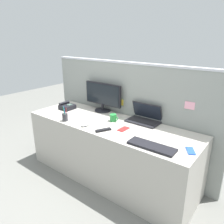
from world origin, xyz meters
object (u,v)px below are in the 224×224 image
object	(u,v)px
laptop	(145,117)
keyboard_main	(152,146)
desk_phone	(67,107)
pen_cup	(65,117)
cell_phone_blue_case	(191,151)
cell_phone_red_case	(123,129)
desktop_monitor	(103,96)
computer_mouse_right_hand	(85,125)
tv_remote	(103,130)
coffee_mug	(113,118)

from	to	relation	value
laptop	keyboard_main	size ratio (longest dim) A/B	0.85
desk_phone	pen_cup	world-z (taller)	pen_cup
cell_phone_blue_case	desk_phone	bearing A→B (deg)	145.03
cell_phone_red_case	cell_phone_blue_case	world-z (taller)	same
desktop_monitor	cell_phone_red_case	distance (m)	0.71
computer_mouse_right_hand	tv_remote	bearing A→B (deg)	23.48
desktop_monitor	cell_phone_blue_case	world-z (taller)	desktop_monitor
desktop_monitor	tv_remote	bearing A→B (deg)	-49.56
keyboard_main	pen_cup	world-z (taller)	pen_cup
desktop_monitor	computer_mouse_right_hand	xyz separation A→B (m)	(0.19, -0.54, -0.19)
laptop	desktop_monitor	bearing A→B (deg)	179.85
keyboard_main	cell_phone_blue_case	distance (m)	0.34
desktop_monitor	keyboard_main	distance (m)	1.16
desktop_monitor	coffee_mug	xyz separation A→B (m)	(0.34, -0.22, -0.16)
desktop_monitor	tv_remote	xyz separation A→B (m)	(0.44, -0.51, -0.20)
desk_phone	cell_phone_red_case	size ratio (longest dim) A/B	1.30
computer_mouse_right_hand	cell_phone_red_case	world-z (taller)	computer_mouse_right_hand
cell_phone_red_case	laptop	bearing A→B (deg)	81.45
cell_phone_blue_case	tv_remote	xyz separation A→B (m)	(-0.89, -0.13, 0.01)
cell_phone_red_case	tv_remote	bearing A→B (deg)	-130.51
computer_mouse_right_hand	cell_phone_blue_case	bearing A→B (deg)	25.49
coffee_mug	laptop	bearing A→B (deg)	35.85
desk_phone	coffee_mug	bearing A→B (deg)	1.94
cell_phone_red_case	pen_cup	bearing A→B (deg)	-161.16
pen_cup	coffee_mug	distance (m)	0.57
cell_phone_red_case	coffee_mug	size ratio (longest dim) A/B	1.19
laptop	tv_remote	xyz separation A→B (m)	(-0.21, -0.51, -0.04)
keyboard_main	tv_remote	size ratio (longest dim) A/B	2.61
computer_mouse_right_hand	pen_cup	xyz separation A→B (m)	(-0.30, -0.03, 0.03)
desktop_monitor	coffee_mug	bearing A→B (deg)	-32.81
desk_phone	pen_cup	xyz separation A→B (m)	(0.33, -0.32, 0.01)
keyboard_main	cell_phone_blue_case	world-z (taller)	keyboard_main
keyboard_main	desktop_monitor	bearing A→B (deg)	151.45
desktop_monitor	pen_cup	xyz separation A→B (m)	(-0.11, -0.56, -0.16)
desk_phone	computer_mouse_right_hand	distance (m)	0.70
laptop	keyboard_main	bearing A→B (deg)	-54.54
tv_remote	desktop_monitor	bearing A→B (deg)	157.66
cell_phone_blue_case	coffee_mug	distance (m)	0.99
desk_phone	keyboard_main	distance (m)	1.48
computer_mouse_right_hand	pen_cup	world-z (taller)	pen_cup
coffee_mug	computer_mouse_right_hand	bearing A→B (deg)	-115.72
cell_phone_blue_case	tv_remote	world-z (taller)	tv_remote
desk_phone	cell_phone_blue_case	bearing A→B (deg)	-4.18
cell_phone_red_case	coffee_mug	xyz separation A→B (m)	(-0.24, 0.13, 0.04)
cell_phone_red_case	cell_phone_blue_case	distance (m)	0.74
desk_phone	coffee_mug	xyz separation A→B (m)	(0.78, 0.03, 0.01)
keyboard_main	cell_phone_blue_case	size ratio (longest dim) A/B	3.24
coffee_mug	cell_phone_red_case	bearing A→B (deg)	-27.84
tv_remote	computer_mouse_right_hand	bearing A→B (deg)	-146.67
keyboard_main	coffee_mug	distance (m)	0.74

